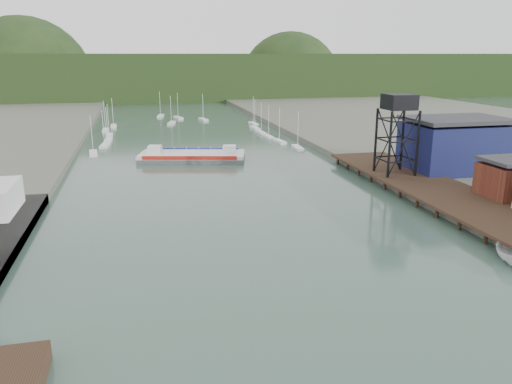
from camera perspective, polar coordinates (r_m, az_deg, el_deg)
name	(u,v)px	position (r m, az deg, el deg)	size (l,w,h in m)	color
ground	(348,381)	(44.13, 10.51, -20.49)	(600.00, 600.00, 0.00)	#2E483C
east_pier	(439,190)	(96.43, 20.16, 0.20)	(14.00, 70.00, 2.45)	black
lift_tower	(399,107)	(103.96, 16.02, 9.33)	(6.50, 6.50, 16.00)	black
blue_shed	(455,145)	(114.70, 21.81, 5.01)	(20.50, 14.50, 11.30)	#0E183E
marina_sailboats	(186,131)	(173.41, -8.06, 6.92)	(57.71, 92.65, 0.90)	silver
distant_hills	(154,79)	(334.28, -11.57, 12.55)	(500.00, 120.00, 80.00)	black
chain_ferry	(192,156)	(126.26, -7.29, 4.10)	(27.64, 16.12, 3.73)	#4F4F51
motorboat	(507,255)	(71.66, 26.80, -6.41)	(2.05, 5.45, 2.10)	silver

